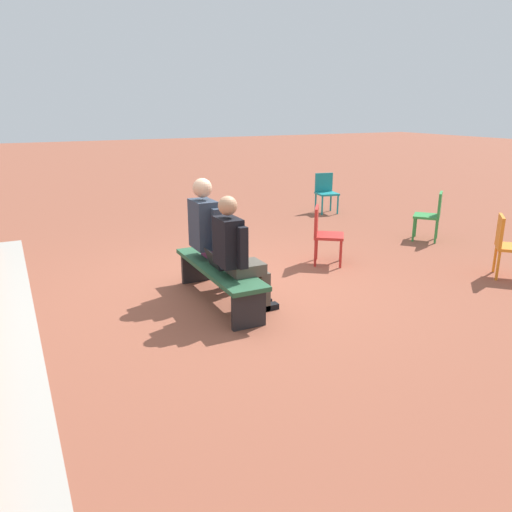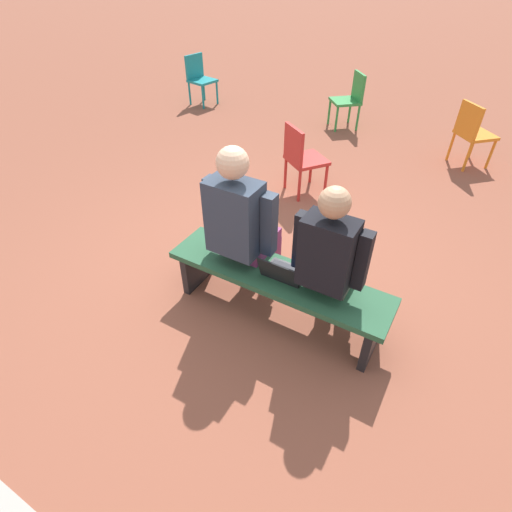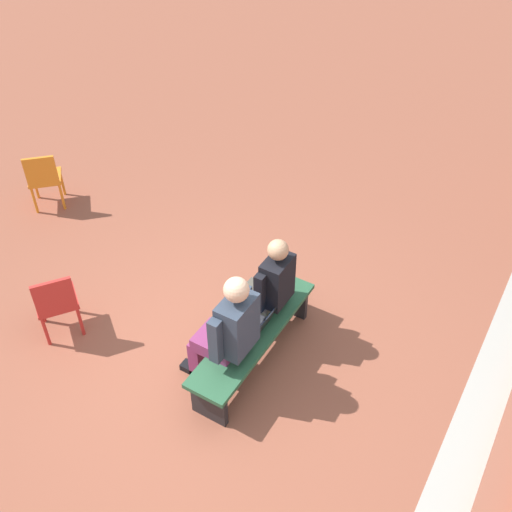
% 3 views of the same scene
% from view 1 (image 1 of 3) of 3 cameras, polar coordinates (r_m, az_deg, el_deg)
% --- Properties ---
extents(ground_plane, '(60.00, 60.00, 0.00)m').
position_cam_1_polar(ground_plane, '(6.34, -2.50, -3.80)').
color(ground_plane, brown).
extents(concrete_strip, '(8.29, 0.40, 0.01)m').
position_cam_1_polar(concrete_strip, '(5.58, -25.58, -8.47)').
color(concrete_strip, '#A8A399').
rests_on(concrete_strip, ground).
extents(bench, '(1.80, 0.44, 0.45)m').
position_cam_1_polar(bench, '(5.83, -4.27, -2.01)').
color(bench, '#285638').
rests_on(bench, ground).
extents(person_student, '(0.53, 0.67, 1.33)m').
position_cam_1_polar(person_student, '(5.41, -2.15, 0.51)').
color(person_student, '#4C473D').
rests_on(person_student, ground).
extents(person_adult, '(0.59, 0.75, 1.42)m').
position_cam_1_polar(person_adult, '(6.05, -4.99, 2.60)').
color(person_adult, '#7F2D5B').
rests_on(person_adult, ground).
extents(laptop, '(0.32, 0.29, 0.21)m').
position_cam_1_polar(laptop, '(5.73, -4.22, -0.79)').
color(laptop, black).
rests_on(laptop, bench).
extents(plastic_chair_far_right, '(0.59, 0.59, 0.84)m').
position_cam_1_polar(plastic_chair_far_right, '(7.30, 7.74, 2.79)').
color(plastic_chair_far_right, red).
rests_on(plastic_chair_far_right, ground).
extents(plastic_chair_by_pillar, '(0.59, 0.59, 0.84)m').
position_cam_1_polar(plastic_chair_by_pillar, '(7.44, 26.82, 1.37)').
color(plastic_chair_by_pillar, orange).
rests_on(plastic_chair_by_pillar, ground).
extents(plastic_chair_near_bench_left, '(0.59, 0.59, 0.84)m').
position_cam_1_polar(plastic_chair_near_bench_left, '(9.03, 19.46, 4.66)').
color(plastic_chair_near_bench_left, '#2D893D').
rests_on(plastic_chair_near_bench_left, ground).
extents(plastic_chair_far_left, '(0.49, 0.49, 0.84)m').
position_cam_1_polar(plastic_chair_far_left, '(10.97, 7.96, 7.45)').
color(plastic_chair_far_left, teal).
rests_on(plastic_chair_far_left, ground).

